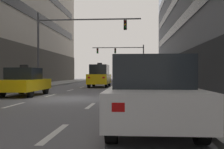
# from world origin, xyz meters

# --- Properties ---
(ground_plane) EXTENTS (120.00, 120.00, 0.00)m
(ground_plane) POSITION_xyz_m (0.00, 0.00, 0.00)
(ground_plane) COLOR slate
(sidewalk_right) EXTENTS (3.74, 80.00, 0.14)m
(sidewalk_right) POSITION_xyz_m (6.55, 0.00, 0.07)
(sidewalk_right) COLOR gray
(sidewalk_right) RESTS_ON ground
(lane_stripe_l1_s3) EXTENTS (0.16, 2.00, 0.01)m
(lane_stripe_l1_s3) POSITION_xyz_m (-1.56, -3.00, 0.00)
(lane_stripe_l1_s3) COLOR silver
(lane_stripe_l1_s3) RESTS_ON ground
(lane_stripe_l1_s4) EXTENTS (0.16, 2.00, 0.01)m
(lane_stripe_l1_s4) POSITION_xyz_m (-1.56, 2.00, 0.00)
(lane_stripe_l1_s4) COLOR silver
(lane_stripe_l1_s4) RESTS_ON ground
(lane_stripe_l1_s5) EXTENTS (0.16, 2.00, 0.01)m
(lane_stripe_l1_s5) POSITION_xyz_m (-1.56, 7.00, 0.00)
(lane_stripe_l1_s5) COLOR silver
(lane_stripe_l1_s5) RESTS_ON ground
(lane_stripe_l1_s6) EXTENTS (0.16, 2.00, 0.01)m
(lane_stripe_l1_s6) POSITION_xyz_m (-1.56, 12.00, 0.00)
(lane_stripe_l1_s6) COLOR silver
(lane_stripe_l1_s6) RESTS_ON ground
(lane_stripe_l1_s7) EXTENTS (0.16, 2.00, 0.01)m
(lane_stripe_l1_s7) POSITION_xyz_m (-1.56, 17.00, 0.00)
(lane_stripe_l1_s7) COLOR silver
(lane_stripe_l1_s7) RESTS_ON ground
(lane_stripe_l1_s8) EXTENTS (0.16, 2.00, 0.01)m
(lane_stripe_l1_s8) POSITION_xyz_m (-1.56, 22.00, 0.00)
(lane_stripe_l1_s8) COLOR silver
(lane_stripe_l1_s8) RESTS_ON ground
(lane_stripe_l1_s9) EXTENTS (0.16, 2.00, 0.01)m
(lane_stripe_l1_s9) POSITION_xyz_m (-1.56, 27.00, 0.00)
(lane_stripe_l1_s9) COLOR silver
(lane_stripe_l1_s9) RESTS_ON ground
(lane_stripe_l1_s10) EXTENTS (0.16, 2.00, 0.01)m
(lane_stripe_l1_s10) POSITION_xyz_m (-1.56, 32.00, 0.00)
(lane_stripe_l1_s10) COLOR silver
(lane_stripe_l1_s10) RESTS_ON ground
(lane_stripe_l2_s2) EXTENTS (0.16, 2.00, 0.01)m
(lane_stripe_l2_s2) POSITION_xyz_m (1.56, -8.00, 0.00)
(lane_stripe_l2_s2) COLOR silver
(lane_stripe_l2_s2) RESTS_ON ground
(lane_stripe_l2_s3) EXTENTS (0.16, 2.00, 0.01)m
(lane_stripe_l2_s3) POSITION_xyz_m (1.56, -3.00, 0.00)
(lane_stripe_l2_s3) COLOR silver
(lane_stripe_l2_s3) RESTS_ON ground
(lane_stripe_l2_s4) EXTENTS (0.16, 2.00, 0.01)m
(lane_stripe_l2_s4) POSITION_xyz_m (1.56, 2.00, 0.00)
(lane_stripe_l2_s4) COLOR silver
(lane_stripe_l2_s4) RESTS_ON ground
(lane_stripe_l2_s5) EXTENTS (0.16, 2.00, 0.01)m
(lane_stripe_l2_s5) POSITION_xyz_m (1.56, 7.00, 0.00)
(lane_stripe_l2_s5) COLOR silver
(lane_stripe_l2_s5) RESTS_ON ground
(lane_stripe_l2_s6) EXTENTS (0.16, 2.00, 0.01)m
(lane_stripe_l2_s6) POSITION_xyz_m (1.56, 12.00, 0.00)
(lane_stripe_l2_s6) COLOR silver
(lane_stripe_l2_s6) RESTS_ON ground
(lane_stripe_l2_s7) EXTENTS (0.16, 2.00, 0.01)m
(lane_stripe_l2_s7) POSITION_xyz_m (1.56, 17.00, 0.00)
(lane_stripe_l2_s7) COLOR silver
(lane_stripe_l2_s7) RESTS_ON ground
(lane_stripe_l2_s8) EXTENTS (0.16, 2.00, 0.01)m
(lane_stripe_l2_s8) POSITION_xyz_m (1.56, 22.00, 0.00)
(lane_stripe_l2_s8) COLOR silver
(lane_stripe_l2_s8) RESTS_ON ground
(lane_stripe_l2_s9) EXTENTS (0.16, 2.00, 0.01)m
(lane_stripe_l2_s9) POSITION_xyz_m (1.56, 27.00, 0.00)
(lane_stripe_l2_s9) COLOR silver
(lane_stripe_l2_s9) RESTS_ON ground
(lane_stripe_l2_s10) EXTENTS (0.16, 2.00, 0.01)m
(lane_stripe_l2_s10) POSITION_xyz_m (1.56, 32.00, 0.00)
(lane_stripe_l2_s10) COLOR silver
(lane_stripe_l2_s10) RESTS_ON ground
(taxi_driving_1) EXTENTS (1.92, 4.45, 2.32)m
(taxi_driving_1) POSITION_xyz_m (0.11, 12.18, 1.07)
(taxi_driving_1) COLOR black
(taxi_driving_1) RESTS_ON ground
(taxi_driving_2) EXTENTS (1.83, 4.31, 1.79)m
(taxi_driving_2) POSITION_xyz_m (-2.98, 1.63, 0.80)
(taxi_driving_2) COLOR black
(taxi_driving_2) RESTS_ON ground
(car_parked_0) EXTENTS (1.86, 4.40, 1.65)m
(car_parked_0) POSITION_xyz_m (3.63, -7.44, 0.81)
(car_parked_0) COLOR black
(car_parked_0) RESTS_ON ground
(car_parked_1) EXTENTS (1.83, 4.23, 2.04)m
(car_parked_1) POSITION_xyz_m (3.63, -1.10, 1.01)
(car_parked_1) COLOR black
(car_parked_1) RESTS_ON ground
(car_parked_2) EXTENTS (1.89, 4.36, 2.09)m
(car_parked_2) POSITION_xyz_m (3.63, 5.23, 1.04)
(car_parked_2) COLOR black
(car_parked_2) RESTS_ON ground
(traffic_signal_0) EXTENTS (9.15, 0.35, 6.53)m
(traffic_signal_0) POSITION_xyz_m (-2.32, 9.78, 4.59)
(traffic_signal_0) COLOR #4C4C51
(traffic_signal_0) RESTS_ON sidewalk_left
(traffic_signal_1) EXTENTS (8.49, 0.35, 5.90)m
(traffic_signal_1) POSITION_xyz_m (2.05, 30.95, 4.38)
(traffic_signal_1) COLOR #4C4C51
(traffic_signal_1) RESTS_ON sidewalk_right
(pedestrian_0) EXTENTS (0.37, 0.43, 1.59)m
(pedestrian_0) POSITION_xyz_m (6.57, 4.63, 1.06)
(pedestrian_0) COLOR brown
(pedestrian_0) RESTS_ON sidewalk_right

